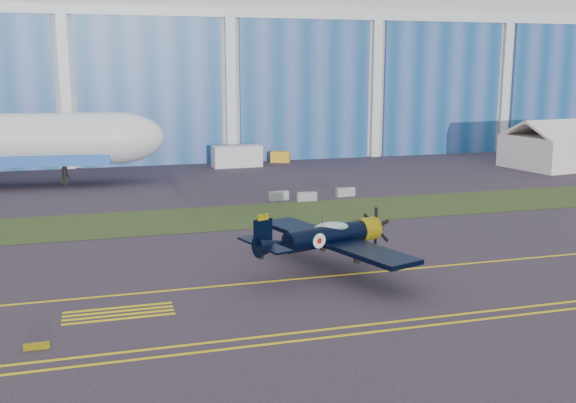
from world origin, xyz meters
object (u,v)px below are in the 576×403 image
object	(u,v)px
warbird	(326,236)
tent	(563,143)
shipping_container	(237,156)
tug	(280,157)

from	to	relation	value
warbird	tent	bearing A→B (deg)	19.56
warbird	shipping_container	xyz separation A→B (m)	(4.21, 48.55, -0.98)
shipping_container	warbird	bearing A→B (deg)	-97.60
warbird	tent	distance (m)	58.72
warbird	shipping_container	bearing A→B (deg)	66.79
tent	tug	world-z (taller)	tent
shipping_container	tent	bearing A→B (deg)	-19.23
tug	tent	bearing A→B (deg)	-0.50
warbird	tug	world-z (taller)	warbird
tent	shipping_container	distance (m)	44.04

